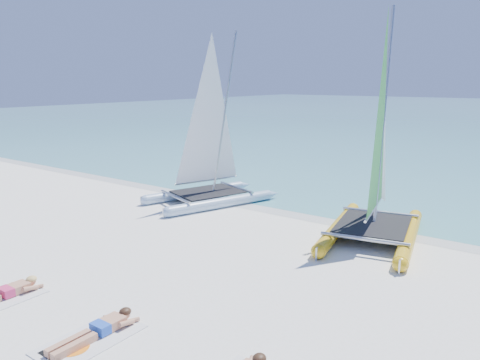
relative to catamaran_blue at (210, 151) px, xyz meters
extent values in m
plane|color=white|center=(4.35, -4.85, -1.94)|extent=(140.00, 140.00, 0.00)
cube|color=silver|center=(4.35, 0.65, -1.94)|extent=(140.00, 1.40, 0.01)
cylinder|color=silver|center=(-0.93, 0.23, -1.75)|extent=(1.80, 4.15, 0.38)
cone|color=silver|center=(-0.14, 2.45, -1.75)|extent=(0.52, 0.64, 0.36)
cylinder|color=silver|center=(0.87, -0.41, -1.75)|extent=(1.80, 4.15, 0.38)
cone|color=silver|center=(1.66, 1.80, -1.75)|extent=(0.52, 0.64, 0.36)
cube|color=black|center=(-0.03, -0.09, -1.53)|extent=(2.52, 2.83, 0.03)
cylinder|color=#B6B9BD|center=(0.22, 0.63, 1.40)|extent=(0.46, 1.09, 5.89)
cylinder|color=yellow|center=(5.48, -0.62, -1.74)|extent=(1.28, 4.50, 0.40)
cone|color=yellow|center=(4.99, 1.81, -1.74)|extent=(0.49, 0.64, 0.38)
cylinder|color=yellow|center=(7.45, -0.23, -1.74)|extent=(1.28, 4.50, 0.40)
cone|color=yellow|center=(6.96, 2.21, -1.74)|extent=(0.49, 0.64, 0.38)
cube|color=black|center=(6.47, -0.43, -1.51)|extent=(2.39, 2.81, 0.03)
cylinder|color=#B6B9BD|center=(6.31, 0.37, 1.59)|extent=(0.33, 1.18, 6.21)
cube|color=tan|center=(1.54, -8.48, -1.82)|extent=(0.36, 0.55, 0.17)
cube|color=#DE346A|center=(1.54, -8.68, -1.82)|extent=(0.37, 0.22, 0.17)
sphere|color=tan|center=(1.54, -8.11, -1.78)|extent=(0.21, 0.21, 0.21)
ellipsoid|color=#E7C06C|center=(1.54, -8.10, -1.74)|extent=(0.22, 0.24, 0.15)
cube|color=white|center=(4.38, -8.68, -1.93)|extent=(1.00, 1.85, 0.02)
cube|color=tan|center=(4.38, -8.25, -1.82)|extent=(0.36, 0.55, 0.17)
cube|color=blue|center=(4.38, -8.45, -1.82)|extent=(0.37, 0.22, 0.17)
cube|color=tan|center=(4.38, -9.05, -1.86)|extent=(0.31, 0.85, 0.13)
sphere|color=tan|center=(4.38, -7.88, -1.78)|extent=(0.21, 0.21, 0.21)
ellipsoid|color=#352113|center=(4.38, -7.87, -1.74)|extent=(0.22, 0.24, 0.15)
ellipsoid|color=#352113|center=(7.31, -7.64, -1.74)|extent=(0.22, 0.24, 0.15)
camera|label=1|loc=(10.96, -13.21, 2.59)|focal=35.00mm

